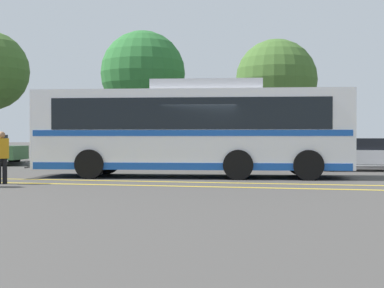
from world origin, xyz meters
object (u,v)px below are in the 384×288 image
(pedestrian_1, at_px, (2,154))
(tree_2, at_px, (276,80))
(transit_bus, at_px, (192,128))
(parked_car_3, at_px, (364,154))
(parked_car_2, at_px, (239,153))
(parked_car_1, at_px, (96,153))
(tree_3, at_px, (143,73))

(pedestrian_1, height_order, tree_2, tree_2)
(transit_bus, relative_size, pedestrian_1, 7.17)
(transit_bus, distance_m, parked_car_3, 8.10)
(tree_2, bearing_deg, pedestrian_1, -118.43)
(transit_bus, bearing_deg, parked_car_2, -17.59)
(parked_car_1, bearing_deg, tree_3, 167.15)
(transit_bus, relative_size, parked_car_3, 2.52)
(transit_bus, bearing_deg, pedestrian_1, 121.26)
(parked_car_1, xyz_separation_m, pedestrian_1, (0.71, -9.13, 0.21))
(transit_bus, relative_size, parked_car_1, 2.63)
(parked_car_2, height_order, parked_car_3, parked_car_2)
(pedestrian_1, bearing_deg, parked_car_3, 6.79)
(parked_car_3, distance_m, tree_3, 13.18)
(parked_car_2, xyz_separation_m, tree_2, (1.43, 4.48, 3.71))
(parked_car_3, height_order, tree_3, tree_3)
(parked_car_3, bearing_deg, tree_2, 36.04)
(parked_car_2, distance_m, pedestrian_1, 11.10)
(tree_3, bearing_deg, tree_2, -2.29)
(parked_car_3, height_order, tree_2, tree_2)
(transit_bus, xyz_separation_m, parked_car_2, (0.99, 5.33, -1.05))
(tree_2, bearing_deg, parked_car_1, -150.30)
(transit_bus, distance_m, pedestrian_1, 6.49)
(parked_car_2, relative_size, tree_2, 0.72)
(transit_bus, relative_size, tree_2, 1.74)
(transit_bus, relative_size, parked_car_2, 2.43)
(parked_car_3, relative_size, tree_3, 0.62)
(parked_car_3, bearing_deg, parked_car_1, 86.15)
(parked_car_1, distance_m, parked_car_3, 12.12)
(parked_car_1, xyz_separation_m, tree_2, (8.18, 4.67, 3.72))
(pedestrian_1, bearing_deg, parked_car_2, 25.90)
(transit_bus, distance_m, parked_car_1, 7.79)
(parked_car_1, xyz_separation_m, parked_car_2, (6.75, 0.18, 0.01))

